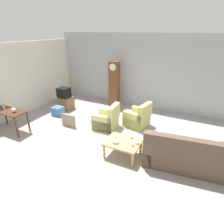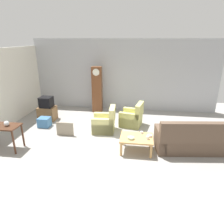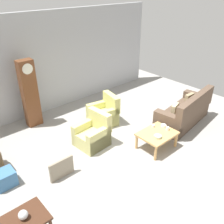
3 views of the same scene
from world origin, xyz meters
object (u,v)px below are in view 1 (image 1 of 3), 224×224
at_px(console_table_dark, 9,114).
at_px(bowl_white_stacked, 137,142).
at_px(tv_crt, 64,92).
at_px(grandfather_clock, 114,85).
at_px(coffee_table_wood, 123,144).
at_px(storage_box_blue, 58,111).
at_px(armchair_olive_near, 107,120).
at_px(armchair_olive_far, 138,118).
at_px(cup_white_porcelain, 133,145).
at_px(couch_floral, 185,156).
at_px(wine_glass_mid, 3,106).
at_px(bowl_shallow_green, 116,142).
at_px(wine_glass_short, 4,107).
at_px(framed_picture_leaning, 69,121).
at_px(cup_blue_rimmed, 131,137).
at_px(tv_stand_cabinet, 65,103).
at_px(glass_dome_cloche, 14,110).

xyz_separation_m(console_table_dark, bowl_white_stacked, (4.47, 0.54, -0.17)).
bearing_deg(tv_crt, grandfather_clock, 34.92).
distance_m(coffee_table_wood, storage_box_blue, 3.78).
height_order(armchair_olive_near, armchair_olive_far, same).
relative_size(cup_white_porcelain, bowl_white_stacked, 0.64).
distance_m(couch_floral, wine_glass_mid, 6.07).
xyz_separation_m(armchair_olive_near, wine_glass_mid, (-3.20, -1.65, 0.57)).
bearing_deg(bowl_white_stacked, armchair_olive_far, 108.40).
height_order(grandfather_clock, bowl_white_stacked, grandfather_clock).
height_order(cup_white_porcelain, bowl_shallow_green, cup_white_porcelain).
bearing_deg(wine_glass_mid, wine_glass_short, -16.14).
xyz_separation_m(tv_crt, wine_glass_mid, (-0.65, -2.42, 0.12)).
relative_size(framed_picture_leaning, bowl_shallow_green, 3.04).
distance_m(cup_white_porcelain, cup_blue_rimmed, 0.39).
height_order(tv_crt, wine_glass_short, tv_crt).
relative_size(grandfather_clock, bowl_white_stacked, 14.50).
xyz_separation_m(coffee_table_wood, wine_glass_mid, (-4.38, -0.41, 0.49)).
xyz_separation_m(couch_floral, console_table_dark, (-5.73, -0.69, 0.31)).
distance_m(couch_floral, armchair_olive_far, 2.50).
distance_m(armchair_olive_far, console_table_dark, 4.54).
relative_size(couch_floral, framed_picture_leaning, 3.66).
xyz_separation_m(framed_picture_leaning, storage_box_blue, (-1.06, 0.61, -0.06)).
distance_m(tv_crt, bowl_shallow_green, 4.18).
xyz_separation_m(tv_stand_cabinet, bowl_shallow_green, (3.57, -2.15, 0.21)).
height_order(armchair_olive_far, tv_stand_cabinet, armchair_olive_far).
height_order(armchair_olive_far, grandfather_clock, grandfather_clock).
bearing_deg(framed_picture_leaning, tv_crt, 133.61).
bearing_deg(glass_dome_cloche, bowl_white_stacked, 7.27).
distance_m(wine_glass_mid, wine_glass_short, 0.16).
bearing_deg(wine_glass_short, armchair_olive_far, 30.62).
xyz_separation_m(armchair_olive_near, armchair_olive_far, (0.95, 0.66, 0.00)).
xyz_separation_m(couch_floral, coffee_table_wood, (-1.63, -0.25, 0.04)).
bearing_deg(glass_dome_cloche, tv_stand_cabinet, 88.64).
relative_size(armchair_olive_far, wine_glass_mid, 5.65).
relative_size(grandfather_clock, tv_stand_cabinet, 3.02).
distance_m(console_table_dark, framed_picture_leaning, 2.02).
bearing_deg(coffee_table_wood, couch_floral, 8.54).
height_order(glass_dome_cloche, cup_white_porcelain, glass_dome_cloche).
relative_size(console_table_dark, grandfather_clock, 0.63).
bearing_deg(storage_box_blue, tv_stand_cabinet, 105.15).
distance_m(armchair_olive_far, cup_white_porcelain, 2.07).
bearing_deg(glass_dome_cloche, cup_white_porcelain, 4.95).
distance_m(tv_crt, framed_picture_leaning, 1.88).
relative_size(armchair_olive_near, cup_blue_rimmed, 11.55).
relative_size(cup_blue_rimmed, wine_glass_short, 0.44).
relative_size(couch_floral, grandfather_clock, 1.07).
height_order(armchair_olive_far, cup_blue_rimmed, armchair_olive_far).
distance_m(coffee_table_wood, wine_glass_mid, 4.42).
bearing_deg(wine_glass_short, grandfather_clock, 58.13).
xyz_separation_m(couch_floral, bowl_shallow_green, (-1.79, -0.39, 0.14)).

